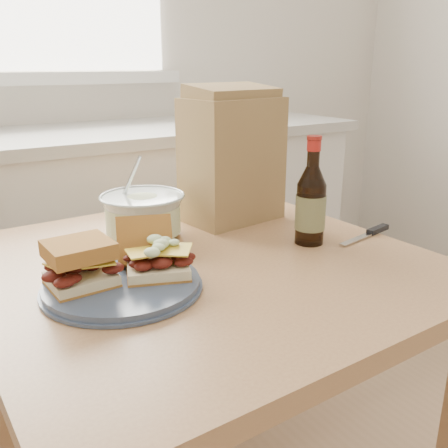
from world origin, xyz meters
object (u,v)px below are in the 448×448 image
dining_table (202,305)px  beer_bottle (311,204)px  paper_bag (232,160)px  plate (122,285)px  coleslaw_bowl (143,216)px

dining_table → beer_bottle: size_ratio=3.74×
dining_table → beer_bottle: bearing=-11.5°
beer_bottle → paper_bag: size_ratio=0.78×
plate → paper_bag: 0.52m
coleslaw_bowl → paper_bag: (0.27, 0.01, 0.11)m
dining_table → paper_bag: paper_bag is taller
dining_table → plate: size_ratio=3.23×
plate → paper_bag: bearing=32.2°
paper_bag → plate: bearing=-155.0°
plate → beer_bottle: bearing=0.7°
coleslaw_bowl → paper_bag: paper_bag is taller
dining_table → paper_bag: bearing=42.5°
paper_bag → beer_bottle: bearing=-86.5°
dining_table → paper_bag: (0.22, 0.21, 0.28)m
dining_table → plate: plate is taller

